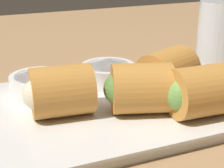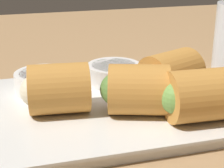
# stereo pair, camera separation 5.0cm
# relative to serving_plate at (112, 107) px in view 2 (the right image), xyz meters

# --- Properties ---
(table_surface) EXTENTS (1.80, 1.40, 0.02)m
(table_surface) POSITION_rel_serving_plate_xyz_m (-0.01, -0.01, -0.02)
(table_surface) COLOR #A87F54
(table_surface) RESTS_ON ground
(serving_plate) EXTENTS (0.30, 0.23, 0.01)m
(serving_plate) POSITION_rel_serving_plate_xyz_m (0.00, 0.00, 0.00)
(serving_plate) COLOR silver
(serving_plate) RESTS_ON table_surface
(roll_front_left) EXTENTS (0.08, 0.07, 0.05)m
(roll_front_left) POSITION_rel_serving_plate_xyz_m (0.01, -0.04, 0.03)
(roll_front_left) COLOR #C68438
(roll_front_left) RESTS_ON serving_plate
(roll_front_right) EXTENTS (0.08, 0.06, 0.05)m
(roll_front_right) POSITION_rel_serving_plate_xyz_m (-0.07, -0.02, 0.03)
(roll_front_right) COLOR #C68438
(roll_front_right) RESTS_ON serving_plate
(roll_back_left) EXTENTS (0.08, 0.06, 0.05)m
(roll_back_left) POSITION_rel_serving_plate_xyz_m (0.07, -0.07, 0.03)
(roll_back_left) COLOR #C68438
(roll_back_left) RESTS_ON serving_plate
(roll_back_right) EXTENTS (0.08, 0.08, 0.05)m
(roll_back_right) POSITION_rel_serving_plate_xyz_m (0.07, -0.00, 0.03)
(roll_back_right) COLOR #C68438
(roll_back_right) RESTS_ON serving_plate
(dipping_bowl_near) EXTENTS (0.07, 0.07, 0.02)m
(dipping_bowl_near) POSITION_rel_serving_plate_xyz_m (0.02, 0.06, 0.02)
(dipping_bowl_near) COLOR white
(dipping_bowl_near) RESTS_ON serving_plate
(dipping_bowl_far) EXTENTS (0.07, 0.07, 0.02)m
(dipping_bowl_far) POSITION_rel_serving_plate_xyz_m (-0.07, 0.05, 0.02)
(dipping_bowl_far) COLOR white
(dipping_bowl_far) RESTS_ON serving_plate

